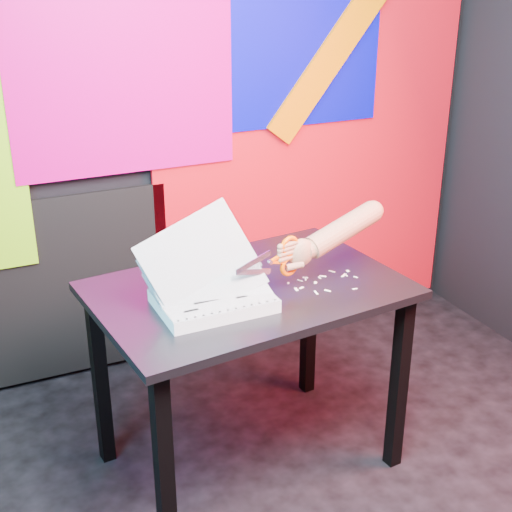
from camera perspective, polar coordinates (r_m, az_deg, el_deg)
name	(u,v)px	position (r m, az deg, el deg)	size (l,w,h in m)	color
room	(370,157)	(1.83, 9.14, 7.84)	(3.01, 3.01, 2.71)	black
backdrop	(197,162)	(3.23, -4.76, 7.54)	(2.88, 0.05, 2.08)	red
work_table	(249,313)	(2.53, -0.60, -4.62)	(1.13, 0.81, 0.75)	black
printout_stack	(212,298)	(2.34, -3.51, -3.34)	(0.43, 0.28, 0.35)	silver
scissors	(285,257)	(2.40, 2.35, -0.11)	(0.26, 0.06, 0.15)	#9FA4C2
hand_forearm	(336,233)	(2.53, 6.43, 1.86)	(0.46, 0.15, 0.17)	#B67E50
paper_clippings	(321,282)	(2.53, 5.25, -2.05)	(0.26, 0.17, 0.00)	white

